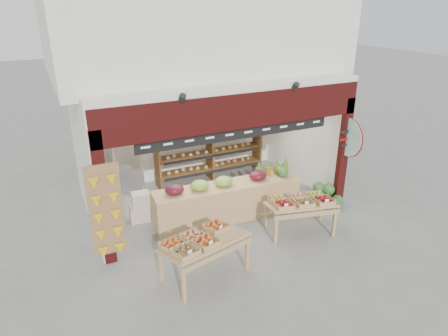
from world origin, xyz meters
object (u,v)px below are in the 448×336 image
at_px(cardboard_stack, 150,208).
at_px(mid_counter, 227,200).
at_px(refrigerator, 125,158).
at_px(watermelon_pile, 326,197).
at_px(display_table_left, 199,242).
at_px(back_shelving, 210,139).
at_px(display_table_right, 301,202).

xyz_separation_m(cardboard_stack, mid_counter, (1.58, -0.76, 0.21)).
bearing_deg(refrigerator, watermelon_pile, -36.45).
distance_m(mid_counter, display_table_left, 2.20).
relative_size(back_shelving, display_table_left, 1.81).
bearing_deg(back_shelving, mid_counter, -103.60).
distance_m(refrigerator, mid_counter, 2.97).
relative_size(display_table_left, watermelon_pile, 2.28).
xyz_separation_m(cardboard_stack, display_table_right, (2.72, -1.95, 0.46)).
height_order(back_shelving, cardboard_stack, back_shelving).
xyz_separation_m(back_shelving, watermelon_pile, (1.93, -2.64, -0.97)).
distance_m(refrigerator, watermelon_pile, 5.12).
bearing_deg(back_shelving, refrigerator, 175.09).
xyz_separation_m(refrigerator, display_table_left, (0.38, -4.05, -0.18)).
xyz_separation_m(refrigerator, watermelon_pile, (4.21, -2.84, -0.72)).
bearing_deg(watermelon_pile, display_table_left, -162.39).
bearing_deg(display_table_right, back_shelving, 100.42).
height_order(mid_counter, watermelon_pile, mid_counter).
bearing_deg(watermelon_pile, refrigerator, 146.00).
bearing_deg(display_table_left, watermelon_pile, 17.61).
bearing_deg(mid_counter, display_table_right, -46.37).
xyz_separation_m(back_shelving, display_table_right, (0.62, -3.35, -0.47)).
distance_m(refrigerator, cardboard_stack, 1.74).
distance_m(cardboard_stack, display_table_right, 3.38).
distance_m(refrigerator, display_table_left, 4.07).
xyz_separation_m(cardboard_stack, display_table_left, (0.21, -2.46, 0.50)).
relative_size(mid_counter, display_table_left, 2.03).
height_order(refrigerator, cardboard_stack, refrigerator).
relative_size(back_shelving, cardboard_stack, 2.99).
relative_size(cardboard_stack, mid_counter, 0.30).
xyz_separation_m(refrigerator, mid_counter, (1.75, -2.35, -0.47)).
bearing_deg(mid_counter, back_shelving, 76.40).
bearing_deg(back_shelving, watermelon_pile, -53.82).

